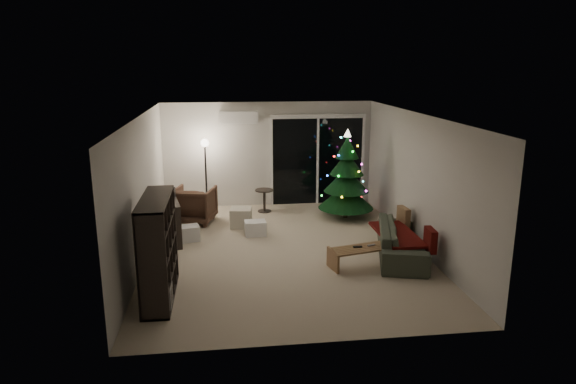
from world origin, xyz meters
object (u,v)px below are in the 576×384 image
object	(u,v)px
bookshelf	(145,249)
christmas_tree	(347,174)
armchair	(194,205)
coffee_table	(366,257)
media_cabinet	(165,220)
sofa	(402,241)

from	to	relation	value
bookshelf	christmas_tree	world-z (taller)	christmas_tree
armchair	coffee_table	distance (m)	4.25
media_cabinet	coffee_table	distance (m)	4.00
bookshelf	sofa	xyz separation A→B (m)	(4.30, 1.13, -0.47)
bookshelf	christmas_tree	distance (m)	5.30
bookshelf	christmas_tree	size ratio (longest dim) A/B	0.77
coffee_table	christmas_tree	distance (m)	3.05
bookshelf	armchair	size ratio (longest dim) A/B	1.78
christmas_tree	sofa	bearing A→B (deg)	-80.09
bookshelf	media_cabinet	xyz separation A→B (m)	(0.00, 2.58, -0.35)
armchair	media_cabinet	bearing A→B (deg)	79.60
bookshelf	armchair	xyz separation A→B (m)	(0.51, 3.69, -0.37)
sofa	coffee_table	xyz separation A→B (m)	(-0.78, -0.44, -0.10)
christmas_tree	bookshelf	bearing A→B (deg)	-136.95
bookshelf	coffee_table	size ratio (longest dim) A/B	1.28
coffee_table	christmas_tree	bearing A→B (deg)	69.40
armchair	coffee_table	bearing A→B (deg)	149.56
bookshelf	media_cabinet	size ratio (longest dim) A/B	1.15
media_cabinet	armchair	size ratio (longest dim) A/B	1.55
sofa	bookshelf	bearing A→B (deg)	119.95
armchair	sofa	size ratio (longest dim) A/B	0.43
media_cabinet	sofa	world-z (taller)	media_cabinet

